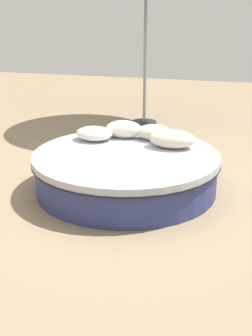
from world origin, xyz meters
name	(u,v)px	position (x,y,z in m)	size (l,w,h in m)	color
ground_plane	(126,189)	(0.00, 0.00, 0.00)	(16.00, 16.00, 0.00)	#9E8466
round_bed	(126,171)	(0.00, 0.00, 0.23)	(2.15, 2.15, 0.45)	navy
throw_pillow_0	(172,139)	(-0.47, -0.36, 0.55)	(0.55, 0.36, 0.21)	beige
throw_pillow_1	(154,132)	(-0.20, -0.62, 0.54)	(0.44, 0.33, 0.19)	beige
throw_pillow_2	(124,129)	(0.19, -0.62, 0.55)	(0.48, 0.29, 0.22)	silver
throw_pillow_3	(94,133)	(0.52, -0.41, 0.53)	(0.46, 0.37, 0.17)	silver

